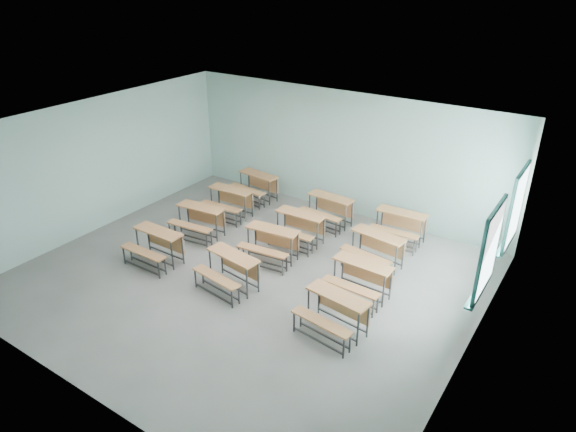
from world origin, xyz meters
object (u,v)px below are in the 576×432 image
desk_unit_r1c1 (270,240)px  desk_unit_r1c2 (360,275)px  desk_unit_r0c0 (156,242)px  desk_unit_r3c1 (328,207)px  desk_unit_r0c1 (230,267)px  desk_unit_r3c0 (256,183)px  desk_unit_r2c0 (229,199)px  desk_unit_r3c2 (400,223)px  desk_unit_r2c1 (298,224)px  desk_unit_r1c0 (199,217)px  desk_unit_r2c2 (375,246)px  desk_unit_r0c2 (334,309)px

desk_unit_r1c1 → desk_unit_r1c2: bearing=-11.2°
desk_unit_r0c0 → desk_unit_r3c1: same height
desk_unit_r0c1 → desk_unit_r3c1: (0.25, 3.57, 0.00)m
desk_unit_r0c0 → desk_unit_r1c2: same height
desk_unit_r3c0 → desk_unit_r1c2: bearing=-23.9°
desk_unit_r0c0 → desk_unit_r2c0: size_ratio=0.97×
desk_unit_r3c1 → desk_unit_r3c2: same height
desk_unit_r2c1 → desk_unit_r3c0: same height
desk_unit_r1c0 → desk_unit_r3c0: (-0.14, 2.48, 0.00)m
desk_unit_r0c1 → desk_unit_r1c0: (-2.05, 1.33, 0.00)m
desk_unit_r2c1 → desk_unit_r0c0: bearing=-132.4°
desk_unit_r0c1 → desk_unit_r1c2: (2.32, 1.16, 0.00)m
desk_unit_r2c2 → desk_unit_r1c0: bearing=-158.1°
desk_unit_r1c1 → desk_unit_r0c0: bearing=-150.9°
desk_unit_r1c1 → desk_unit_r3c1: bearing=78.4°
desk_unit_r0c0 → desk_unit_r1c1: (2.04, 1.46, 0.00)m
desk_unit_r0c1 → desk_unit_r3c0: 4.39m
desk_unit_r0c0 → desk_unit_r0c1: size_ratio=0.93×
desk_unit_r0c2 → desk_unit_r2c0: size_ratio=1.04×
desk_unit_r1c1 → desk_unit_r2c0: (-2.18, 1.22, 0.00)m
desk_unit_r1c0 → desk_unit_r2c1: bearing=19.2°
desk_unit_r1c0 → desk_unit_r2c2: 4.26m
desk_unit_r0c0 → desk_unit_r3c0: (-0.19, 3.92, 0.00)m
desk_unit_r1c2 → desk_unit_r2c0: size_ratio=0.99×
desk_unit_r2c2 → desk_unit_r2c0: bearing=-174.9°
desk_unit_r3c1 → desk_unit_r3c0: bearing=178.8°
desk_unit_r0c1 → desk_unit_r3c0: (-2.19, 3.81, 0.00)m
desk_unit_r2c2 → desk_unit_r0c2: bearing=-74.3°
desk_unit_r0c1 → desk_unit_r3c0: same height
desk_unit_r0c0 → desk_unit_r0c2: 4.43m
desk_unit_r1c2 → desk_unit_r3c0: size_ratio=0.96×
desk_unit_r0c2 → desk_unit_r2c2: size_ratio=1.00×
desk_unit_r0c2 → desk_unit_r3c1: bearing=128.1°
desk_unit_r0c2 → desk_unit_r1c2: 1.23m
desk_unit_r2c1 → desk_unit_r0c2: bearing=-48.0°
desk_unit_r1c2 → desk_unit_r3c1: (-2.08, 2.41, 0.00)m
desk_unit_r0c0 → desk_unit_r1c0: bearing=92.5°
desk_unit_r1c2 → desk_unit_r3c2: size_ratio=1.00×
desk_unit_r0c1 → desk_unit_r2c2: 3.17m
desk_unit_r1c2 → desk_unit_r2c1: size_ratio=1.01×
desk_unit_r2c0 → desk_unit_r3c0: bearing=89.4°
desk_unit_r0c0 → desk_unit_r3c1: size_ratio=0.96×
desk_unit_r1c1 → desk_unit_r3c2: size_ratio=1.05×
desk_unit_r1c0 → desk_unit_r3c2: bearing=24.2°
desk_unit_r0c2 → desk_unit_r2c1: 3.34m
desk_unit_r2c0 → desk_unit_r3c0: size_ratio=0.97×
desk_unit_r0c1 → desk_unit_r0c2: (2.43, -0.07, 0.00)m
desk_unit_r0c2 → desk_unit_r3c0: same height
desk_unit_r1c2 → desk_unit_r0c2: bearing=-82.8°
desk_unit_r0c1 → desk_unit_r2c2: bearing=57.0°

